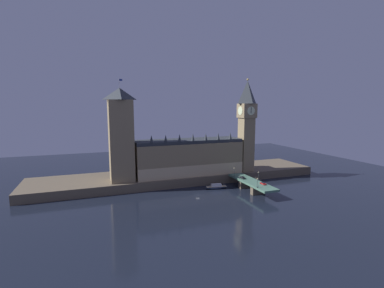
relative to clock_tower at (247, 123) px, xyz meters
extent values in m
plane|color=black|center=(-51.36, -26.43, -44.56)|extent=(400.00, 400.00, 0.00)
cube|color=brown|center=(-51.36, 12.57, -41.43)|extent=(220.00, 42.00, 6.26)
cube|color=#8E7A56|center=(-46.57, 5.64, -26.28)|extent=(80.36, 23.14, 24.05)
cube|color=#D5B989|center=(-46.57, -6.05, -33.98)|extent=(80.36, 0.20, 8.66)
cube|color=#2D3338|center=(-46.57, 5.64, -13.05)|extent=(80.36, 21.29, 2.40)
cone|color=#2D3338|center=(-76.70, -4.20, -9.21)|extent=(2.40, 2.40, 5.29)
cone|color=#2D3338|center=(-66.66, -4.20, -9.21)|extent=(2.40, 2.40, 5.29)
cone|color=#2D3338|center=(-56.61, -4.20, -9.21)|extent=(2.40, 2.40, 5.29)
cone|color=#2D3338|center=(-46.57, -4.20, -9.21)|extent=(2.40, 2.40, 5.29)
cone|color=#2D3338|center=(-36.52, -4.20, -9.21)|extent=(2.40, 2.40, 5.29)
cone|color=#2D3338|center=(-26.48, -4.20, -9.21)|extent=(2.40, 2.40, 5.29)
cone|color=#2D3338|center=(-16.43, -4.20, -9.21)|extent=(2.40, 2.40, 5.29)
cube|color=#8E7A56|center=(0.00, 0.00, -17.19)|extent=(9.87, 9.87, 42.22)
cube|color=#8E7A56|center=(0.00, 0.00, 9.42)|extent=(11.64, 11.64, 11.00)
cylinder|color=beige|center=(0.00, -5.95, 9.42)|extent=(6.60, 0.25, 6.60)
cylinder|color=beige|center=(0.00, 5.95, 9.42)|extent=(6.60, 0.25, 6.60)
cylinder|color=beige|center=(5.95, 0.00, 9.42)|extent=(0.25, 6.60, 6.60)
cylinder|color=beige|center=(-5.95, 0.00, 9.42)|extent=(0.25, 6.60, 6.60)
cube|color=black|center=(0.00, -6.13, 9.91)|extent=(0.36, 0.10, 4.95)
pyramid|color=#2D3338|center=(0.00, 0.00, 23.66)|extent=(11.64, 11.64, 17.49)
sphere|color=gold|center=(0.00, 0.00, 33.20)|extent=(1.60, 1.60, 1.60)
cube|color=#8E7A56|center=(-96.07, 2.94, -10.56)|extent=(15.75, 15.75, 55.49)
pyramid|color=#2D3338|center=(-96.07, 2.94, 21.12)|extent=(16.06, 16.06, 7.87)
cylinder|color=#99999E|center=(-96.07, 2.94, 28.05)|extent=(0.24, 0.24, 6.00)
cube|color=navy|center=(-94.97, 2.94, 30.15)|extent=(2.00, 0.08, 1.20)
cube|color=#4C7560|center=(-13.97, -31.43, -38.32)|extent=(11.11, 46.00, 1.40)
cube|color=brown|center=(-13.97, -39.10, -41.79)|extent=(9.44, 3.20, 5.54)
cube|color=brown|center=(-13.97, -23.77, -41.79)|extent=(9.44, 3.20, 5.54)
cube|color=black|center=(-16.42, -23.69, -37.02)|extent=(1.97, 4.70, 0.85)
cube|color=black|center=(-16.42, -23.69, -36.37)|extent=(1.61, 2.12, 0.45)
cylinder|color=black|center=(-17.35, -22.24, -37.30)|extent=(0.22, 0.64, 0.64)
cylinder|color=black|center=(-15.48, -22.24, -37.30)|extent=(0.22, 0.64, 0.64)
cylinder|color=black|center=(-17.35, -25.15, -37.30)|extent=(0.22, 0.64, 0.64)
cylinder|color=black|center=(-15.48, -25.15, -37.30)|extent=(0.22, 0.64, 0.64)
cube|color=red|center=(-11.53, -41.26, -37.08)|extent=(1.85, 4.78, 0.73)
cube|color=black|center=(-11.53, -41.26, -36.49)|extent=(1.52, 2.15, 0.45)
cylinder|color=black|center=(-10.65, -42.74, -37.30)|extent=(0.22, 0.64, 0.64)
cylinder|color=black|center=(-12.41, -42.74, -37.30)|extent=(0.22, 0.64, 0.64)
cylinder|color=black|center=(-10.65, -39.77, -37.30)|extent=(0.22, 0.64, 0.64)
cylinder|color=black|center=(-12.41, -39.77, -37.30)|extent=(0.22, 0.64, 0.64)
cylinder|color=black|center=(-18.86, -46.46, -37.25)|extent=(0.28, 0.28, 0.75)
cylinder|color=navy|center=(-18.86, -46.46, -36.56)|extent=(0.38, 0.38, 0.62)
sphere|color=tan|center=(-18.86, -46.46, -36.15)|extent=(0.20, 0.20, 0.20)
cylinder|color=black|center=(-9.09, -28.93, -37.24)|extent=(0.28, 0.28, 0.77)
cylinder|color=gray|center=(-9.09, -28.93, -36.53)|extent=(0.38, 0.38, 0.64)
sphere|color=tan|center=(-9.09, -28.93, -36.11)|extent=(0.21, 0.21, 0.21)
cylinder|color=black|center=(-18.86, -23.48, -37.22)|extent=(0.28, 0.28, 0.79)
cylinder|color=#47384C|center=(-18.86, -23.48, -36.50)|extent=(0.38, 0.38, 0.66)
sphere|color=tan|center=(-18.86, -23.48, -36.06)|extent=(0.21, 0.21, 0.21)
cylinder|color=#2D3333|center=(-19.26, -46.15, -37.37)|extent=(0.56, 0.56, 0.50)
cylinder|color=#2D3333|center=(-19.26, -46.15, -34.73)|extent=(0.18, 0.18, 4.79)
sphere|color=#F9E5A3|center=(-19.26, -46.15, -31.78)|extent=(0.60, 0.60, 0.60)
sphere|color=#F9E5A3|center=(-19.71, -46.15, -32.13)|extent=(0.44, 0.44, 0.44)
sphere|color=#F9E5A3|center=(-18.81, -46.15, -32.13)|extent=(0.44, 0.44, 0.44)
cylinder|color=#2D3333|center=(-8.69, -31.43, -37.37)|extent=(0.56, 0.56, 0.50)
cylinder|color=#2D3333|center=(-8.69, -31.43, -34.79)|extent=(0.18, 0.18, 4.66)
sphere|color=#F9E5A3|center=(-8.69, -31.43, -31.91)|extent=(0.60, 0.60, 0.60)
sphere|color=#F9E5A3|center=(-9.14, -31.43, -32.26)|extent=(0.44, 0.44, 0.44)
sphere|color=#F9E5A3|center=(-8.24, -31.43, -32.26)|extent=(0.44, 0.44, 0.44)
cylinder|color=#2D3333|center=(-19.26, -16.71, -37.37)|extent=(0.56, 0.56, 0.50)
cylinder|color=#2D3333|center=(-19.26, -16.71, -34.46)|extent=(0.18, 0.18, 5.32)
sphere|color=#F9E5A3|center=(-19.26, -16.71, -31.25)|extent=(0.60, 0.60, 0.60)
sphere|color=#F9E5A3|center=(-19.71, -16.71, -31.60)|extent=(0.44, 0.44, 0.44)
sphere|color=#F9E5A3|center=(-18.81, -16.71, -31.60)|extent=(0.44, 0.44, 0.44)
ellipsoid|color=#1E2842|center=(-34.38, -18.48, -43.70)|extent=(16.41, 7.07, 1.72)
cube|color=tan|center=(-34.38, -18.48, -42.92)|extent=(14.38, 5.86, 0.24)
cube|color=silver|center=(-34.38, -18.48, -41.94)|extent=(7.51, 3.95, 1.72)
camera|label=1|loc=(-115.65, -189.84, 12.78)|focal=26.00mm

